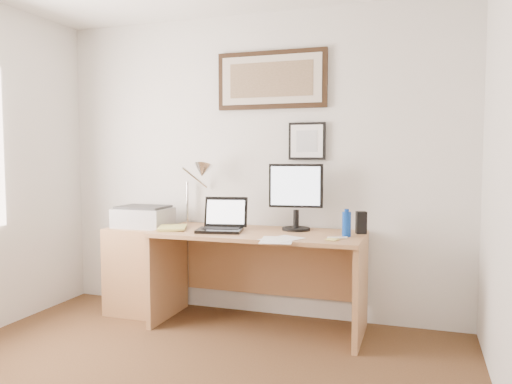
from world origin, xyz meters
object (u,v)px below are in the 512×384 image
at_px(book, 159,228).
at_px(water_bottle, 347,224).
at_px(desk, 262,260).
at_px(lcd_monitor, 296,193).
at_px(side_cabinet, 140,270).
at_px(printer, 143,217).
at_px(laptop, 222,224).

bearing_deg(book, water_bottle, 4.76).
xyz_separation_m(book, desk, (0.79, 0.21, -0.25)).
bearing_deg(lcd_monitor, side_cabinet, -174.94).
bearing_deg(book, printer, 142.07).
bearing_deg(laptop, water_bottle, 2.59).
bearing_deg(printer, desk, 0.32).
height_order(book, printer, printer).
distance_m(water_bottle, desk, 0.75).
distance_m(lcd_monitor, printer, 1.33).
bearing_deg(laptop, desk, 24.71).
bearing_deg(water_bottle, side_cabinet, 178.31).
bearing_deg(water_bottle, laptop, -177.41).
distance_m(book, lcd_monitor, 1.12).
xyz_separation_m(water_bottle, desk, (-0.67, 0.09, -0.33)).
bearing_deg(desk, laptop, -155.29).
bearing_deg(book, laptop, 8.78).
xyz_separation_m(side_cabinet, water_bottle, (1.74, -0.05, 0.48)).
bearing_deg(lcd_monitor, water_bottle, -21.93).
relative_size(water_bottle, lcd_monitor, 0.35).
bearing_deg(side_cabinet, printer, 56.41).
relative_size(side_cabinet, water_bottle, 4.05).
distance_m(desk, lcd_monitor, 0.59).
xyz_separation_m(water_bottle, printer, (-1.72, 0.08, -0.02)).
xyz_separation_m(side_cabinet, book, (0.28, -0.17, 0.40)).
height_order(book, desk, book).
bearing_deg(desk, book, -165.23).
height_order(side_cabinet, printer, printer).
bearing_deg(side_cabinet, desk, 1.89).
bearing_deg(side_cabinet, laptop, -6.84).
distance_m(book, printer, 0.33).
bearing_deg(lcd_monitor, desk, -162.13).
xyz_separation_m(desk, laptop, (-0.28, -0.13, 0.29)).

